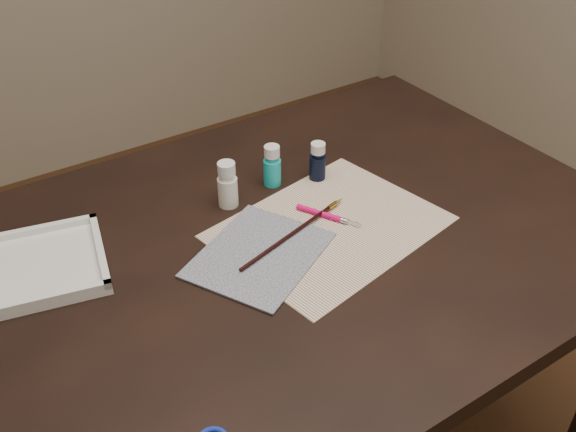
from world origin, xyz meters
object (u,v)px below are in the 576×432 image
paint_bottle_white (227,184)px  canvas (259,254)px  paint_bottle_navy (318,161)px  paint_bottle_cyan (272,165)px  palette_tray (43,265)px  paper (330,227)px

paint_bottle_white → canvas: bearing=-100.6°
paint_bottle_white → paint_bottle_navy: (0.20, -0.02, -0.01)m
canvas → paint_bottle_cyan: size_ratio=2.70×
paint_bottle_white → palette_tray: size_ratio=0.46×
paint_bottle_cyan → palette_tray: 0.48m
paint_bottle_cyan → paper: bearing=-86.8°
paper → palette_tray: 0.52m
paint_bottle_white → paint_bottle_navy: bearing=-5.1°
canvas → palette_tray: bearing=152.6°
paint_bottle_white → palette_tray: paint_bottle_white is taller
paper → paint_bottle_cyan: (-0.01, 0.19, 0.04)m
paint_bottle_navy → palette_tray: (-0.57, 0.02, -0.03)m
paint_bottle_cyan → paint_bottle_navy: 0.10m
paper → paint_bottle_navy: size_ratio=4.82×
paper → paint_bottle_cyan: paint_bottle_cyan is taller
canvas → paint_bottle_navy: (0.24, 0.15, 0.04)m
canvas → paint_bottle_cyan: bearing=52.1°
paper → canvas: (-0.16, 0.00, 0.00)m
paper → palette_tray: bearing=160.4°
paint_bottle_white → paint_bottle_cyan: 0.11m
paint_bottle_white → paint_bottle_cyan: bearing=8.2°
paint_bottle_white → paint_bottle_navy: paint_bottle_white is taller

